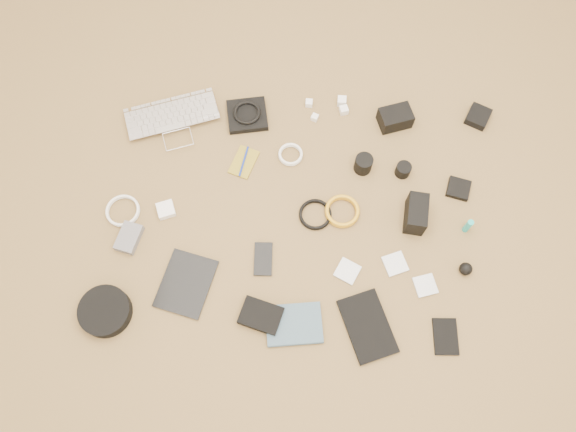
# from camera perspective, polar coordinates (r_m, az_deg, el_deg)

# --- Properties ---
(laptop) EXTENTS (0.43, 0.37, 0.03)m
(laptop) POSITION_cam_1_polar(r_m,az_deg,el_deg) (2.28, -11.41, 8.92)
(laptop) COLOR silver
(laptop) RESTS_ON ground
(headphone_pouch) EXTENTS (0.18, 0.18, 0.03)m
(headphone_pouch) POSITION_cam_1_polar(r_m,az_deg,el_deg) (2.27, -4.16, 10.16)
(headphone_pouch) COLOR black
(headphone_pouch) RESTS_ON ground
(headphones) EXTENTS (0.12, 0.12, 0.01)m
(headphones) POSITION_cam_1_polar(r_m,az_deg,el_deg) (2.26, -4.20, 10.44)
(headphones) COLOR black
(headphones) RESTS_ON headphone_pouch
(charger_a) EXTENTS (0.03, 0.03, 0.03)m
(charger_a) POSITION_cam_1_polar(r_m,az_deg,el_deg) (2.30, 2.15, 11.39)
(charger_a) COLOR white
(charger_a) RESTS_ON ground
(charger_b) EXTENTS (0.04, 0.04, 0.03)m
(charger_b) POSITION_cam_1_polar(r_m,az_deg,el_deg) (2.31, 5.48, 11.54)
(charger_b) COLOR white
(charger_b) RESTS_ON ground
(charger_c) EXTENTS (0.04, 0.04, 0.03)m
(charger_c) POSITION_cam_1_polar(r_m,az_deg,el_deg) (2.29, 5.68, 10.66)
(charger_c) COLOR white
(charger_c) RESTS_ON ground
(charger_d) EXTENTS (0.03, 0.03, 0.02)m
(charger_d) POSITION_cam_1_polar(r_m,az_deg,el_deg) (2.27, 2.73, 9.97)
(charger_d) COLOR white
(charger_d) RESTS_ON ground
(dslr_camera) EXTENTS (0.15, 0.12, 0.07)m
(dslr_camera) POSITION_cam_1_polar(r_m,az_deg,el_deg) (2.27, 10.83, 9.75)
(dslr_camera) COLOR black
(dslr_camera) RESTS_ON ground
(lens_pouch) EXTENTS (0.11, 0.12, 0.03)m
(lens_pouch) POSITION_cam_1_polar(r_m,az_deg,el_deg) (2.38, 18.75, 9.55)
(lens_pouch) COLOR black
(lens_pouch) RESTS_ON ground
(notebook_olive) EXTENTS (0.11, 0.14, 0.01)m
(notebook_olive) POSITION_cam_1_polar(r_m,az_deg,el_deg) (2.18, -4.50, 5.47)
(notebook_olive) COLOR olive
(notebook_olive) RESTS_ON ground
(pen_blue) EXTENTS (0.02, 0.13, 0.01)m
(pen_blue) POSITION_cam_1_polar(r_m,az_deg,el_deg) (2.18, -4.52, 5.56)
(pen_blue) COLOR #132A9C
(pen_blue) RESTS_ON notebook_olive
(cable_white_a) EXTENTS (0.11, 0.11, 0.01)m
(cable_white_a) POSITION_cam_1_polar(r_m,az_deg,el_deg) (2.19, 0.26, 6.20)
(cable_white_a) COLOR white
(cable_white_a) RESTS_ON ground
(lens_a) EXTENTS (0.08, 0.08, 0.07)m
(lens_a) POSITION_cam_1_polar(r_m,az_deg,el_deg) (2.16, 7.67, 5.26)
(lens_a) COLOR black
(lens_a) RESTS_ON ground
(lens_b) EXTENTS (0.07, 0.07, 0.05)m
(lens_b) POSITION_cam_1_polar(r_m,az_deg,el_deg) (2.18, 11.62, 4.62)
(lens_b) COLOR black
(lens_b) RESTS_ON ground
(card_reader) EXTENTS (0.10, 0.10, 0.02)m
(card_reader) POSITION_cam_1_polar(r_m,az_deg,el_deg) (2.22, 16.93, 2.68)
(card_reader) COLOR black
(card_reader) RESTS_ON ground
(power_brick) EXTENTS (0.08, 0.08, 0.03)m
(power_brick) POSITION_cam_1_polar(r_m,az_deg,el_deg) (2.13, -12.29, 0.63)
(power_brick) COLOR white
(power_brick) RESTS_ON ground
(cable_white_b) EXTENTS (0.14, 0.14, 0.01)m
(cable_white_b) POSITION_cam_1_polar(r_m,az_deg,el_deg) (2.18, -16.40, 0.46)
(cable_white_b) COLOR white
(cable_white_b) RESTS_ON ground
(cable_black) EXTENTS (0.13, 0.13, 0.01)m
(cable_black) POSITION_cam_1_polar(r_m,az_deg,el_deg) (2.09, 2.78, 0.10)
(cable_black) COLOR black
(cable_black) RESTS_ON ground
(cable_yellow) EXTENTS (0.15, 0.15, 0.01)m
(cable_yellow) POSITION_cam_1_polar(r_m,az_deg,el_deg) (2.10, 5.51, 0.42)
(cable_yellow) COLOR gold
(cable_yellow) RESTS_ON ground
(flash) EXTENTS (0.08, 0.13, 0.10)m
(flash) POSITION_cam_1_polar(r_m,az_deg,el_deg) (2.09, 12.88, 0.23)
(flash) COLOR black
(flash) RESTS_ON ground
(lens_cleaner) EXTENTS (0.03, 0.03, 0.08)m
(lens_cleaner) POSITION_cam_1_polar(r_m,az_deg,el_deg) (2.14, 17.81, -0.97)
(lens_cleaner) COLOR #1BB0AC
(lens_cleaner) RESTS_ON ground
(battery_charger) EXTENTS (0.09, 0.12, 0.03)m
(battery_charger) POSITION_cam_1_polar(r_m,az_deg,el_deg) (2.12, -15.86, -2.15)
(battery_charger) COLOR slate
(battery_charger) RESTS_ON ground
(tablet) EXTENTS (0.21, 0.25, 0.01)m
(tablet) POSITION_cam_1_polar(r_m,az_deg,el_deg) (2.04, -10.31, -6.77)
(tablet) COLOR black
(tablet) RESTS_ON ground
(phone) EXTENTS (0.08, 0.13, 0.01)m
(phone) POSITION_cam_1_polar(r_m,az_deg,el_deg) (2.03, -2.54, -4.39)
(phone) COLOR black
(phone) RESTS_ON ground
(filter_case_left) EXTENTS (0.10, 0.10, 0.01)m
(filter_case_left) POSITION_cam_1_polar(r_m,az_deg,el_deg) (2.03, 6.05, -5.60)
(filter_case_left) COLOR silver
(filter_case_left) RESTS_ON ground
(filter_case_mid) EXTENTS (0.10, 0.10, 0.01)m
(filter_case_mid) POSITION_cam_1_polar(r_m,az_deg,el_deg) (2.06, 10.82, -4.80)
(filter_case_mid) COLOR silver
(filter_case_mid) RESTS_ON ground
(filter_case_right) EXTENTS (0.09, 0.09, 0.01)m
(filter_case_right) POSITION_cam_1_polar(r_m,az_deg,el_deg) (2.06, 13.77, -6.87)
(filter_case_right) COLOR silver
(filter_case_right) RESTS_ON ground
(air_blower) EXTENTS (0.06, 0.06, 0.05)m
(air_blower) POSITION_cam_1_polar(r_m,az_deg,el_deg) (2.10, 17.61, -5.14)
(air_blower) COLOR black
(air_blower) RESTS_ON ground
(headphone_case) EXTENTS (0.22, 0.22, 0.05)m
(headphone_case) POSITION_cam_1_polar(r_m,az_deg,el_deg) (2.06, -18.08, -9.19)
(headphone_case) COLOR black
(headphone_case) RESTS_ON ground
(drive_case) EXTENTS (0.16, 0.13, 0.03)m
(drive_case) POSITION_cam_1_polar(r_m,az_deg,el_deg) (1.97, -2.77, -10.09)
(drive_case) COLOR black
(drive_case) RESTS_ON ground
(paperback) EXTENTS (0.21, 0.17, 0.02)m
(paperback) POSITION_cam_1_polar(r_m,az_deg,el_deg) (1.96, 0.79, -13.01)
(paperback) COLOR #3D5768
(paperback) RESTS_ON ground
(notebook_black_a) EXTENTS (0.23, 0.27, 0.02)m
(notebook_black_a) POSITION_cam_1_polar(r_m,az_deg,el_deg) (1.99, 8.08, -11.02)
(notebook_black_a) COLOR black
(notebook_black_a) RESTS_ON ground
(notebook_black_b) EXTENTS (0.09, 0.13, 0.01)m
(notebook_black_b) POSITION_cam_1_polar(r_m,az_deg,el_deg) (2.04, 15.71, -11.71)
(notebook_black_b) COLOR black
(notebook_black_b) RESTS_ON ground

